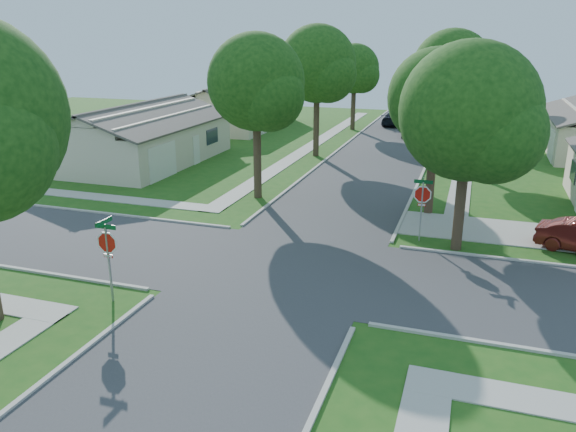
# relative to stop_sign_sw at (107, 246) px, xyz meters

# --- Properties ---
(ground) EXTENTS (100.00, 100.00, 0.00)m
(ground) POSITION_rel_stop_sign_sw_xyz_m (4.70, 4.70, -2.03)
(ground) COLOR #1F5216
(ground) RESTS_ON ground
(road_ns) EXTENTS (7.00, 100.00, 0.02)m
(road_ns) POSITION_rel_stop_sign_sw_xyz_m (4.70, 4.70, -2.03)
(road_ns) COLOR #333335
(road_ns) RESTS_ON ground
(sidewalk_ne) EXTENTS (1.20, 40.00, 0.04)m
(sidewalk_ne) POSITION_rel_stop_sign_sw_xyz_m (10.80, 30.70, -2.01)
(sidewalk_ne) COLOR #9E9B91
(sidewalk_ne) RESTS_ON ground
(sidewalk_nw) EXTENTS (1.20, 40.00, 0.04)m
(sidewalk_nw) POSITION_rel_stop_sign_sw_xyz_m (-1.40, 30.70, -2.01)
(sidewalk_nw) COLOR #9E9B91
(sidewalk_nw) RESTS_ON ground
(driveway) EXTENTS (8.80, 3.60, 0.05)m
(driveway) POSITION_rel_stop_sign_sw_xyz_m (12.60, 11.80, -2.01)
(driveway) COLOR #9E9B91
(driveway) RESTS_ON ground
(stop_sign_sw) EXTENTS (1.05, 0.80, 2.98)m
(stop_sign_sw) POSITION_rel_stop_sign_sw_xyz_m (0.00, 0.00, 0.00)
(stop_sign_sw) COLOR gray
(stop_sign_sw) RESTS_ON ground
(stop_sign_ne) EXTENTS (1.05, 0.80, 2.98)m
(stop_sign_ne) POSITION_rel_stop_sign_sw_xyz_m (9.40, 9.40, 0.00)
(stop_sign_ne) COLOR gray
(stop_sign_ne) RESTS_ON ground
(tree_e_near) EXTENTS (4.97, 4.80, 8.28)m
(tree_e_near) POSITION_rel_stop_sign_sw_xyz_m (9.45, 13.71, 3.61)
(tree_e_near) COLOR #38281C
(tree_e_near) RESTS_ON ground
(tree_e_mid) EXTENTS (5.59, 5.40, 9.21)m
(tree_e_mid) POSITION_rel_stop_sign_sw_xyz_m (9.46, 25.71, 4.22)
(tree_e_mid) COLOR #38281C
(tree_e_mid) RESTS_ON ground
(tree_e_far) EXTENTS (5.17, 5.00, 8.72)m
(tree_e_far) POSITION_rel_stop_sign_sw_xyz_m (9.45, 38.71, 3.95)
(tree_e_far) COLOR #38281C
(tree_e_far) RESTS_ON ground
(tree_w_near) EXTENTS (5.38, 5.20, 8.97)m
(tree_w_near) POSITION_rel_stop_sign_sw_xyz_m (0.06, 13.71, 4.08)
(tree_w_near) COLOR #38281C
(tree_w_near) RESTS_ON ground
(tree_w_mid) EXTENTS (5.80, 5.60, 9.56)m
(tree_w_mid) POSITION_rel_stop_sign_sw_xyz_m (0.06, 25.71, 4.46)
(tree_w_mid) COLOR #38281C
(tree_w_mid) RESTS_ON ground
(tree_w_far) EXTENTS (4.76, 4.60, 8.04)m
(tree_w_far) POSITION_rel_stop_sign_sw_xyz_m (0.05, 38.71, 3.48)
(tree_w_far) COLOR #38281C
(tree_w_far) RESTS_ON ground
(tree_ne_corner) EXTENTS (5.80, 5.60, 8.66)m
(tree_ne_corner) POSITION_rel_stop_sign_sw_xyz_m (11.06, 8.91, 3.56)
(tree_ne_corner) COLOR #38281C
(tree_ne_corner) RESTS_ON ground
(house_nw_near) EXTENTS (8.42, 13.60, 4.23)m
(house_nw_near) POSITION_rel_stop_sign_sw_xyz_m (-11.29, 19.70, -0.51)
(house_nw_near) COLOR #C3B29A
(house_nw_near) RESTS_ON ground
(house_nw_far) EXTENTS (8.42, 13.60, 4.23)m
(house_nw_far) POSITION_rel_stop_sign_sw_xyz_m (-11.29, 36.70, -0.51)
(house_nw_far) COLOR #C3B29A
(house_nw_far) RESTS_ON ground
(car_curb_east) EXTENTS (2.33, 4.75, 1.56)m
(car_curb_east) POSITION_rel_stop_sign_sw_xyz_m (5.90, 36.65, -1.25)
(car_curb_east) COLOR black
(car_curb_east) RESTS_ON ground
(car_curb_west) EXTENTS (2.41, 4.80, 1.34)m
(car_curb_west) POSITION_rel_stop_sign_sw_xyz_m (3.50, 42.65, -1.36)
(car_curb_west) COLOR black
(car_curb_west) RESTS_ON ground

